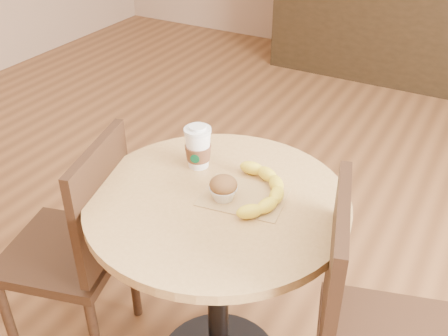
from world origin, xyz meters
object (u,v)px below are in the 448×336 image
(cafe_table, at_px, (218,248))
(chair_left, at_px, (79,244))
(chair_right, at_px, (370,334))
(muffin, at_px, (223,188))
(coffee_cup, at_px, (198,148))
(banana, at_px, (256,190))

(cafe_table, height_order, chair_left, chair_left)
(chair_right, relative_size, muffin, 11.17)
(coffee_cup, height_order, banana, coffee_cup)
(chair_right, height_order, muffin, chair_right)
(banana, bearing_deg, muffin, -162.81)
(chair_right, bearing_deg, cafe_table, 67.65)
(chair_right, height_order, coffee_cup, chair_right)
(banana, bearing_deg, coffee_cup, 144.63)
(chair_left, bearing_deg, coffee_cup, 113.16)
(chair_right, relative_size, coffee_cup, 6.47)
(chair_left, distance_m, coffee_cup, 0.53)
(chair_left, bearing_deg, muffin, 90.41)
(chair_right, relative_size, banana, 3.31)
(chair_left, relative_size, coffee_cup, 6.13)
(chair_right, distance_m, banana, 0.50)
(cafe_table, relative_size, banana, 2.78)
(chair_right, xyz_separation_m, coffee_cup, (-0.64, 0.18, 0.31))
(coffee_cup, bearing_deg, chair_left, -159.44)
(cafe_table, bearing_deg, chair_right, -5.97)
(coffee_cup, distance_m, banana, 0.25)
(muffin, height_order, banana, muffin)
(cafe_table, height_order, coffee_cup, coffee_cup)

